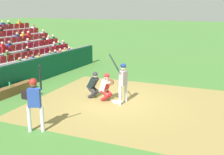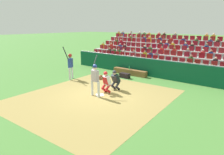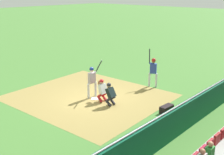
# 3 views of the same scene
# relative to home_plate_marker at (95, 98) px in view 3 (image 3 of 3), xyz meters

# --- Properties ---
(ground_plane) EXTENTS (160.00, 160.00, 0.00)m
(ground_plane) POSITION_rel_home_plate_marker_xyz_m (0.00, 0.00, -0.02)
(ground_plane) COLOR #447733
(infield_dirt_patch) EXTENTS (7.79, 8.63, 0.01)m
(infield_dirt_patch) POSITION_rel_home_plate_marker_xyz_m (0.00, 0.50, -0.01)
(infield_dirt_patch) COLOR olive
(infield_dirt_patch) RESTS_ON ground_plane
(home_plate_marker) EXTENTS (0.62, 0.62, 0.02)m
(home_plate_marker) POSITION_rel_home_plate_marker_xyz_m (0.00, 0.00, 0.00)
(home_plate_marker) COLOR white
(home_plate_marker) RESTS_ON infield_dirt_patch
(batter_at_plate) EXTENTS (0.68, 0.67, 2.24)m
(batter_at_plate) POSITION_rel_home_plate_marker_xyz_m (0.07, 0.28, 1.12)
(batter_at_plate) COLOR silver
(batter_at_plate) RESTS_ON ground_plane
(catcher_crouching) EXTENTS (0.49, 0.72, 1.31)m
(catcher_crouching) POSITION_rel_home_plate_marker_xyz_m (0.02, -0.55, 0.71)
(catcher_crouching) COLOR red
(catcher_crouching) RESTS_ON ground_plane
(home_plate_umpire) EXTENTS (0.47, 0.50, 1.27)m
(home_plate_umpire) POSITION_rel_home_plate_marker_xyz_m (-0.11, -1.28, 0.67)
(home_plate_umpire) COLOR #29282F
(home_plate_umpire) RESTS_ON ground_plane
(dugout_wall) EXTENTS (14.97, 0.24, 1.41)m
(dugout_wall) POSITION_rel_home_plate_marker_xyz_m (0.00, -5.63, 0.66)
(dugout_wall) COLOR #0A4A30
(dugout_wall) RESTS_ON ground_plane
(dugout_bench) EXTENTS (2.95, 0.40, 0.44)m
(dugout_bench) POSITION_rel_home_plate_marker_xyz_m (1.38, -5.08, 0.20)
(dugout_bench) COLOR brown
(dugout_bench) RESTS_ON ground_plane
(water_bottle_on_bench) EXTENTS (0.07, 0.07, 0.25)m
(water_bottle_on_bench) POSITION_rel_home_plate_marker_xyz_m (1.39, -5.03, 0.55)
(water_bottle_on_bench) COLOR green
(water_bottle_on_bench) RESTS_ON dugout_bench
(equipment_duffel_bag) EXTENTS (0.81, 0.40, 0.36)m
(equipment_duffel_bag) POSITION_rel_home_plate_marker_xyz_m (1.13, -4.03, 0.16)
(equipment_duffel_bag) COLOR black
(equipment_duffel_bag) RESTS_ON ground_plane
(on_deck_batter) EXTENTS (0.39, 0.78, 2.40)m
(on_deck_batter) POSITION_rel_home_plate_marker_xyz_m (3.95, -1.25, 1.17)
(on_deck_batter) COLOR silver
(on_deck_batter) RESTS_ON ground_plane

